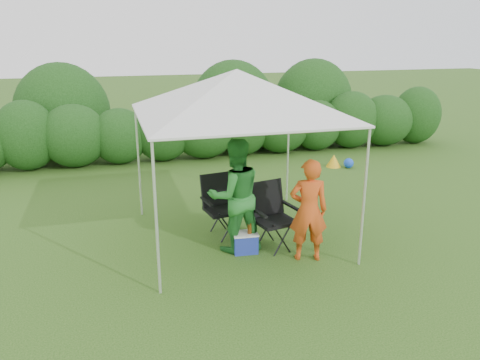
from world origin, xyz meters
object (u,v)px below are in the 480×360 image
object	(u,v)px
chair_left	(221,201)
woman	(235,196)
chair_right	(271,211)
cooler	(245,242)
canopy	(237,93)
man	(308,210)

from	to	relation	value
chair_left	woman	size ratio (longest dim) A/B	0.58
chair_right	cooler	size ratio (longest dim) A/B	2.57
canopy	chair_right	xyz separation A→B (m)	(0.43, -0.51, -1.85)
woman	cooler	distance (m)	0.77
chair_right	man	size ratio (longest dim) A/B	0.67
canopy	man	xyz separation A→B (m)	(0.81, -1.10, -1.66)
chair_left	cooler	xyz separation A→B (m)	(0.19, -0.83, -0.43)
man	woman	size ratio (longest dim) A/B	0.88
canopy	cooler	size ratio (longest dim) A/B	7.40
man	canopy	bearing A→B (deg)	-38.03
chair_right	man	world-z (taller)	man
man	woman	world-z (taller)	woman
chair_right	cooler	distance (m)	0.66
cooler	man	bearing A→B (deg)	-24.31
woman	cooler	size ratio (longest dim) A/B	4.37
chair_right	woman	xyz separation A→B (m)	(-0.59, 0.05, 0.31)
woman	cooler	xyz separation A→B (m)	(0.12, -0.16, -0.75)
woman	cooler	bearing A→B (deg)	123.31
man	cooler	bearing A→B (deg)	-13.77
canopy	cooler	world-z (taller)	canopy
chair_right	cooler	bearing A→B (deg)	-178.78
chair_right	chair_left	bearing A→B (deg)	120.70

